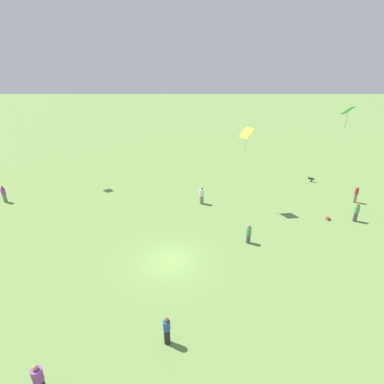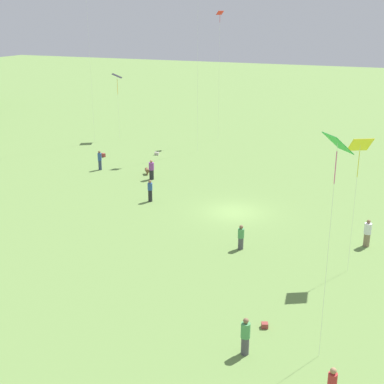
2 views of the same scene
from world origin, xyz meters
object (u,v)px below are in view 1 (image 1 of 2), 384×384
person_2 (202,196)px  kite_6 (348,113)px  person_7 (39,380)px  picnic_bag_1 (328,219)px  person_9 (356,213)px  dog_0 (311,179)px  kite_0 (246,135)px  person_4 (167,330)px  person_6 (249,234)px  person_0 (4,194)px  person_5 (356,194)px

person_2 → kite_6: 15.08m
person_7 → picnic_bag_1: size_ratio=4.57×
person_9 → dog_0: (0.46, -9.65, -0.48)m
kite_0 → person_4: bearing=-5.6°
person_6 → picnic_bag_1: person_6 is taller
person_2 → dog_0: size_ratio=2.49×
person_9 → person_0: bearing=-63.9°
person_0 → person_4: bearing=31.2°
person_0 → kite_0: bearing=72.0°
person_9 → person_2: bearing=-71.9°
person_9 → picnic_bag_1: size_ratio=4.53×
person_4 → person_6: person_4 is taller
person_4 → person_9: bearing=-142.3°
person_4 → kite_0: size_ratio=0.22×
kite_0 → kite_6: 8.91m
kite_6 → dog_0: size_ratio=13.59×
person_7 → person_2: bearing=-133.7°
dog_0 → picnic_bag_1: bearing=-160.3°
kite_6 → person_7: bearing=47.7°
person_6 → person_7: 16.11m
person_9 → dog_0: size_ratio=2.45×
picnic_bag_1 → person_2: bearing=-16.5°
person_6 → person_2: bearing=-14.3°
person_6 → person_7: person_7 is taller
person_5 → person_4: bearing=-125.5°
person_6 → picnic_bag_1: size_ratio=4.12×
person_6 → person_7: bearing=96.8°
kite_0 → person_2: bearing=-83.1°
person_4 → person_7: (5.24, 2.57, 0.00)m
person_0 → person_5: (-35.78, 0.05, 0.01)m
person_0 → person_5: bearing=74.2°
person_0 → person_4: size_ratio=1.03×
picnic_bag_1 → person_9: bearing=174.0°
person_0 → kite_0: 24.88m
person_9 → picnic_bag_1: (2.29, -0.24, -0.74)m
person_4 → dog_0: person_4 is taller
picnic_bag_1 → person_6: bearing=25.4°
person_7 → dog_0: bearing=-151.9°
person_5 → kite_6: size_ratio=0.18×
kite_6 → person_2: bearing=2.4°
person_4 → dog_0: (-15.49, -22.42, -0.48)m
person_0 → person_6: (-23.61, 7.50, -0.10)m
person_5 → kite_6: 8.78m
kite_0 → person_5: bearing=110.2°
person_0 → person_6: bearing=56.7°
person_0 → person_9: (-33.84, 3.97, -0.01)m
person_6 → person_5: bearing=-98.9°
person_2 → picnic_bag_1: 11.95m
person_6 → person_0: bearing=32.0°
kite_6 → dog_0: 10.98m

